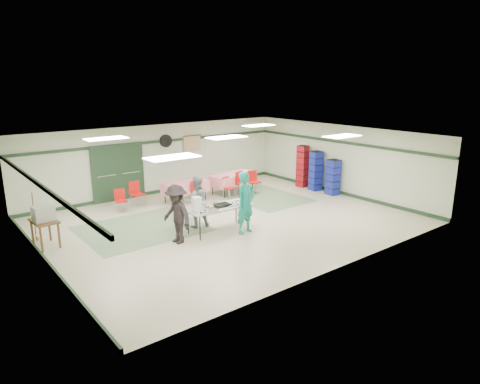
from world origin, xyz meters
TOP-DOWN VIEW (x-y plane):
  - floor at (0.00, 0.00)m, footprint 11.00×11.00m
  - ceiling at (0.00, 0.00)m, footprint 11.00×11.00m
  - wall_back at (0.00, 4.50)m, footprint 11.00×0.00m
  - wall_front at (0.00, -4.50)m, footprint 11.00×0.00m
  - wall_left at (-5.50, 0.00)m, footprint 0.00×9.00m
  - wall_right at (5.50, 0.00)m, footprint 0.00×9.00m
  - trim_back at (0.00, 4.47)m, footprint 11.00×0.06m
  - baseboard_back at (0.00, 4.47)m, footprint 11.00×0.06m
  - trim_left at (-5.47, 0.00)m, footprint 0.06×9.00m
  - baseboard_left at (-5.47, 0.00)m, footprint 0.06×9.00m
  - trim_right at (5.47, 0.00)m, footprint 0.06×9.00m
  - baseboard_right at (5.47, 0.00)m, footprint 0.06×9.00m
  - green_patch_a at (-2.50, 1.00)m, footprint 3.50×3.00m
  - green_patch_b at (2.80, 1.50)m, footprint 2.50×3.50m
  - double_door_left at (-2.20, 4.44)m, footprint 0.90×0.06m
  - double_door_right at (-1.25, 4.44)m, footprint 0.90×0.06m
  - door_frame at (-1.73, 4.42)m, footprint 2.00×0.03m
  - wall_fan at (0.30, 4.44)m, footprint 0.50×0.10m
  - scroll_banner at (1.50, 4.44)m, footprint 0.80×0.02m
  - serving_table at (-0.76, -0.62)m, footprint 2.02×0.85m
  - sheet_tray_right at (-0.23, -0.72)m, footprint 0.59×0.45m
  - sheet_tray_mid at (-0.81, -0.45)m, footprint 0.57×0.43m
  - sheet_tray_left at (-1.32, -0.74)m, footprint 0.64×0.49m
  - baking_pan at (-0.68, -0.65)m, footprint 0.47×0.30m
  - foam_box_stack at (-1.52, -0.62)m, footprint 0.23×0.21m
  - volunteer_teal at (-0.22, -1.21)m, footprint 0.74×0.56m
  - volunteer_grey at (-1.06, 0.13)m, footprint 0.93×0.83m
  - volunteer_dark at (-2.21, -0.67)m, footprint 0.71×1.12m
  - dining_table_a at (2.29, 2.72)m, footprint 2.06×1.16m
  - dining_table_b at (0.09, 2.72)m, footprint 1.70×0.82m
  - chair_a at (2.27, 2.16)m, footprint 0.55×0.55m
  - chair_b at (1.59, 2.15)m, footprint 0.46×0.46m
  - chair_c at (2.88, 2.16)m, footprint 0.47×0.47m
  - chair_d at (0.23, 2.15)m, footprint 0.48×0.48m
  - chair_loose_a at (-1.62, 3.21)m, footprint 0.49×0.49m
  - chair_loose_b at (-2.30, 3.00)m, footprint 0.43×0.43m
  - crate_stack_blue_a at (5.15, 0.93)m, footprint 0.49×0.49m
  - crate_stack_red at (5.15, 1.68)m, footprint 0.44×0.44m
  - crate_stack_blue_b at (5.15, 0.03)m, footprint 0.47×0.47m
  - printer_table at (-5.15, 1.29)m, footprint 0.63×0.92m
  - office_printer at (-5.15, 1.25)m, footprint 0.53×0.48m
  - broom at (-5.23, 2.03)m, footprint 0.07×0.22m

SIDE VIEW (x-z plane):
  - floor at x=0.00m, z-range 0.00..0.00m
  - green_patch_a at x=-2.50m, z-range 0.00..0.01m
  - green_patch_b at x=2.80m, z-range 0.00..0.01m
  - baseboard_back at x=0.00m, z-range 0.00..0.12m
  - baseboard_left at x=-5.47m, z-range 0.00..0.12m
  - baseboard_right at x=5.47m, z-range 0.00..0.12m
  - chair_loose_b at x=-2.30m, z-range 0.09..0.88m
  - chair_b at x=1.59m, z-range 0.09..0.91m
  - chair_d at x=0.23m, z-range 0.10..0.95m
  - chair_c at x=2.88m, z-range 0.10..0.99m
  - chair_loose_a at x=-1.62m, z-range 0.11..1.03m
  - dining_table_b at x=0.09m, z-range 0.19..0.95m
  - dining_table_a at x=2.29m, z-range 0.19..0.95m
  - chair_a at x=2.27m, z-range 0.11..1.05m
  - printer_table at x=-5.15m, z-range 0.27..1.01m
  - crate_stack_blue_b at x=5.15m, z-range 0.00..1.39m
  - broom at x=-5.23m, z-range 0.03..1.39m
  - serving_table at x=-0.76m, z-range 0.34..1.10m
  - sheet_tray_right at x=-0.23m, z-range 0.76..0.78m
  - sheet_tray_mid at x=-0.81m, z-range 0.76..0.78m
  - sheet_tray_left at x=-1.32m, z-range 0.76..0.78m
  - volunteer_grey at x=-1.06m, z-range 0.00..1.59m
  - baking_pan at x=-0.68m, z-range 0.76..0.84m
  - crate_stack_blue_a at x=5.15m, z-range 0.00..1.61m
  - volunteer_dark at x=-2.21m, z-range 0.00..1.65m
  - crate_stack_red at x=5.15m, z-range 0.00..1.74m
  - volunteer_teal at x=-0.22m, z-range 0.00..1.83m
  - office_printer at x=-5.15m, z-range 0.75..1.15m
  - foam_box_stack at x=-1.52m, z-range 0.76..1.18m
  - double_door_left at x=-2.20m, z-range 0.00..2.10m
  - double_door_right at x=-1.25m, z-range 0.00..2.10m
  - door_frame at x=-1.73m, z-range -0.02..2.12m
  - wall_back at x=0.00m, z-range -4.15..6.85m
  - wall_front at x=0.00m, z-range -4.15..6.85m
  - wall_left at x=-5.50m, z-range -3.15..5.85m
  - wall_right at x=5.50m, z-range -3.15..5.85m
  - scroll_banner at x=1.50m, z-range 1.55..2.15m
  - trim_back at x=0.00m, z-range 2.00..2.10m
  - trim_left at x=-5.47m, z-range 2.00..2.10m
  - trim_right at x=5.47m, z-range 2.00..2.10m
  - wall_fan at x=0.30m, z-range 1.80..2.30m
  - ceiling at x=0.00m, z-range 2.70..2.70m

